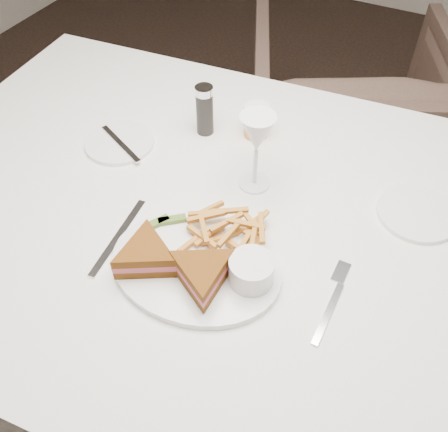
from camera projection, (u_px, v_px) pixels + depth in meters
The scene contains 4 objects.
ground at pixel (338, 341), 1.65m from camera, with size 5.00×5.00×0.00m, color black.
table at pixel (233, 315), 1.28m from camera, with size 1.52×1.01×0.75m, color white.
chair_far at pixel (346, 113), 1.89m from camera, with size 0.71×0.67×0.73m, color #47342B.
table_setting at pixel (217, 219), 0.95m from camera, with size 0.83×0.58×0.18m.
Camera 1 is at (0.03, -0.89, 1.49)m, focal length 40.00 mm.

